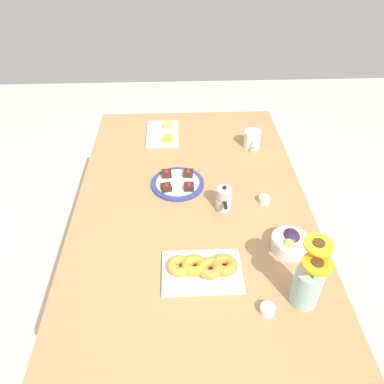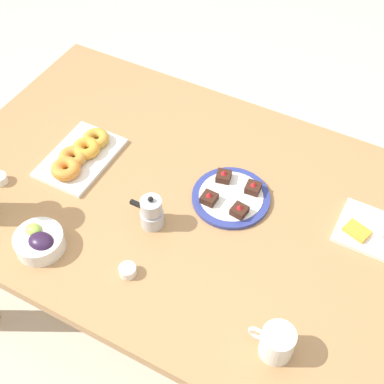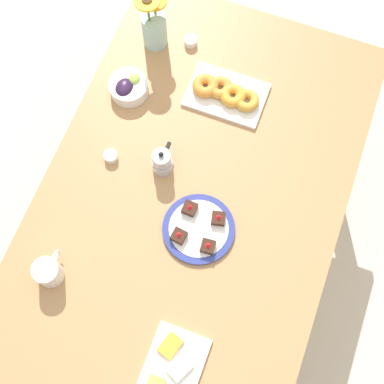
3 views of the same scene
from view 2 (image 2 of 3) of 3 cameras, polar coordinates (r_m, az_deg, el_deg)
name	(u,v)px [view 2 (image 2 of 3)]	position (r m, az deg, el deg)	size (l,w,h in m)	color
ground_plane	(192,313)	(2.26, 0.00, -12.82)	(6.00, 6.00, 0.00)	beige
dining_table	(192,217)	(1.70, 0.00, -2.71)	(1.60, 1.00, 0.74)	#A87A4C
coffee_mug	(277,342)	(1.36, 9.02, -15.57)	(0.12, 0.08, 0.09)	white
grape_bowl	(39,241)	(1.57, -15.96, -5.07)	(0.14, 0.14, 0.07)	white
cheese_platter	(382,235)	(1.64, 19.63, -4.39)	(0.26, 0.17, 0.03)	white
croissant_platter	(80,155)	(1.77, -11.87, 3.85)	(0.19, 0.28, 0.05)	white
jam_cup_berry	(128,270)	(1.48, -6.88, -8.29)	(0.05, 0.05, 0.03)	white
dessert_plate	(231,197)	(1.63, 4.18, -0.50)	(0.24, 0.24, 0.05)	navy
moka_pot	(152,213)	(1.55, -4.33, -2.21)	(0.11, 0.07, 0.12)	#B7B7BC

